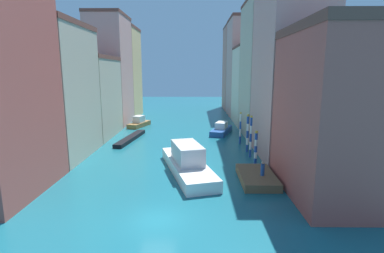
{
  "coord_description": "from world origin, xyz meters",
  "views": [
    {
      "loc": [
        2.65,
        -18.99,
        10.25
      ],
      "look_at": [
        2.1,
        27.62,
        1.5
      ],
      "focal_mm": 27.56,
      "sensor_mm": 36.0,
      "label": 1
    }
  ],
  "objects_px": {
    "waterfront_dock": "(257,177)",
    "person_on_dock": "(263,169)",
    "mooring_pole_2": "(248,133)",
    "motorboat_0": "(139,123)",
    "gondola_black": "(131,138)",
    "vaporetto_white": "(187,162)",
    "mooring_pole_3": "(240,128)",
    "motorboat_1": "(221,129)",
    "mooring_pole_0": "(256,147)",
    "mooring_pole_1": "(251,136)"
  },
  "relations": [
    {
      "from": "waterfront_dock",
      "to": "person_on_dock",
      "type": "xyz_separation_m",
      "value": [
        0.39,
        -0.54,
        1.0
      ]
    },
    {
      "from": "mooring_pole_2",
      "to": "motorboat_0",
      "type": "bearing_deg",
      "value": 134.78
    },
    {
      "from": "gondola_black",
      "to": "person_on_dock",
      "type": "bearing_deg",
      "value": -47.06
    },
    {
      "from": "vaporetto_white",
      "to": "motorboat_0",
      "type": "height_order",
      "value": "vaporetto_white"
    },
    {
      "from": "person_on_dock",
      "to": "motorboat_0",
      "type": "relative_size",
      "value": 0.23
    },
    {
      "from": "mooring_pole_3",
      "to": "vaporetto_white",
      "type": "relative_size",
      "value": 0.37
    },
    {
      "from": "waterfront_dock",
      "to": "motorboat_1",
      "type": "bearing_deg",
      "value": 93.9
    },
    {
      "from": "mooring_pole_0",
      "to": "vaporetto_white",
      "type": "bearing_deg",
      "value": -160.3
    },
    {
      "from": "person_on_dock",
      "to": "mooring_pole_0",
      "type": "relative_size",
      "value": 0.36
    },
    {
      "from": "person_on_dock",
      "to": "gondola_black",
      "type": "height_order",
      "value": "person_on_dock"
    },
    {
      "from": "mooring_pole_0",
      "to": "mooring_pole_1",
      "type": "distance_m",
      "value": 2.92
    },
    {
      "from": "mooring_pole_1",
      "to": "motorboat_0",
      "type": "height_order",
      "value": "mooring_pole_1"
    },
    {
      "from": "vaporetto_white",
      "to": "motorboat_0",
      "type": "relative_size",
      "value": 2.07
    },
    {
      "from": "motorboat_1",
      "to": "waterfront_dock",
      "type": "bearing_deg",
      "value": -86.1
    },
    {
      "from": "mooring_pole_3",
      "to": "motorboat_0",
      "type": "relative_size",
      "value": 0.76
    },
    {
      "from": "motorboat_1",
      "to": "mooring_pole_3",
      "type": "bearing_deg",
      "value": -74.19
    },
    {
      "from": "mooring_pole_2",
      "to": "motorboat_1",
      "type": "xyz_separation_m",
      "value": [
        -2.33,
        11.46,
        -1.84
      ]
    },
    {
      "from": "person_on_dock",
      "to": "mooring_pole_1",
      "type": "height_order",
      "value": "mooring_pole_1"
    },
    {
      "from": "motorboat_0",
      "to": "vaporetto_white",
      "type": "bearing_deg",
      "value": -68.93
    },
    {
      "from": "person_on_dock",
      "to": "gondola_black",
      "type": "relative_size",
      "value": 0.13
    },
    {
      "from": "person_on_dock",
      "to": "mooring_pole_3",
      "type": "distance_m",
      "value": 15.17
    },
    {
      "from": "mooring_pole_2",
      "to": "motorboat_1",
      "type": "relative_size",
      "value": 0.65
    },
    {
      "from": "person_on_dock",
      "to": "mooring_pole_0",
      "type": "bearing_deg",
      "value": 85.22
    },
    {
      "from": "mooring_pole_1",
      "to": "motorboat_1",
      "type": "height_order",
      "value": "mooring_pole_1"
    },
    {
      "from": "mooring_pole_1",
      "to": "gondola_black",
      "type": "distance_m",
      "value": 18.84
    },
    {
      "from": "waterfront_dock",
      "to": "mooring_pole_2",
      "type": "xyz_separation_m",
      "value": [
        0.84,
        10.34,
        2.15
      ]
    },
    {
      "from": "mooring_pole_1",
      "to": "motorboat_1",
      "type": "distance_m",
      "value": 14.25
    },
    {
      "from": "person_on_dock",
      "to": "mooring_pole_2",
      "type": "relative_size",
      "value": 0.28
    },
    {
      "from": "person_on_dock",
      "to": "mooring_pole_3",
      "type": "height_order",
      "value": "mooring_pole_3"
    },
    {
      "from": "mooring_pole_2",
      "to": "mooring_pole_3",
      "type": "distance_m",
      "value": 4.27
    },
    {
      "from": "mooring_pole_2",
      "to": "gondola_black",
      "type": "bearing_deg",
      "value": 158.88
    },
    {
      "from": "mooring_pole_1",
      "to": "vaporetto_white",
      "type": "distance_m",
      "value": 9.41
    },
    {
      "from": "mooring_pole_0",
      "to": "mooring_pole_3",
      "type": "height_order",
      "value": "mooring_pole_3"
    },
    {
      "from": "waterfront_dock",
      "to": "mooring_pole_0",
      "type": "xyz_separation_m",
      "value": [
        0.85,
        5.02,
        1.62
      ]
    },
    {
      "from": "vaporetto_white",
      "to": "mooring_pole_2",
      "type": "bearing_deg",
      "value": 46.87
    },
    {
      "from": "person_on_dock",
      "to": "mooring_pole_2",
      "type": "bearing_deg",
      "value": 87.6
    },
    {
      "from": "mooring_pole_0",
      "to": "waterfront_dock",
      "type": "bearing_deg",
      "value": -99.63
    },
    {
      "from": "mooring_pole_0",
      "to": "motorboat_0",
      "type": "relative_size",
      "value": 0.64
    },
    {
      "from": "mooring_pole_0",
      "to": "mooring_pole_2",
      "type": "xyz_separation_m",
      "value": [
        -0.01,
        5.32,
        0.52
      ]
    },
    {
      "from": "mooring_pole_0",
      "to": "motorboat_1",
      "type": "distance_m",
      "value": 17.0
    },
    {
      "from": "mooring_pole_0",
      "to": "mooring_pole_3",
      "type": "relative_size",
      "value": 0.84
    },
    {
      "from": "mooring_pole_0",
      "to": "motorboat_0",
      "type": "height_order",
      "value": "mooring_pole_0"
    },
    {
      "from": "mooring_pole_2",
      "to": "mooring_pole_3",
      "type": "height_order",
      "value": "mooring_pole_2"
    },
    {
      "from": "mooring_pole_0",
      "to": "mooring_pole_2",
      "type": "height_order",
      "value": "mooring_pole_2"
    },
    {
      "from": "person_on_dock",
      "to": "mooring_pole_2",
      "type": "distance_m",
      "value": 10.95
    },
    {
      "from": "waterfront_dock",
      "to": "mooring_pole_3",
      "type": "height_order",
      "value": "mooring_pole_3"
    },
    {
      "from": "waterfront_dock",
      "to": "motorboat_0",
      "type": "height_order",
      "value": "motorboat_0"
    },
    {
      "from": "mooring_pole_0",
      "to": "mooring_pole_1",
      "type": "xyz_separation_m",
      "value": [
        -0.06,
        2.85,
        0.62
      ]
    },
    {
      "from": "mooring_pole_2",
      "to": "person_on_dock",
      "type": "bearing_deg",
      "value": -92.4
    },
    {
      "from": "gondola_black",
      "to": "motorboat_1",
      "type": "height_order",
      "value": "motorboat_1"
    }
  ]
}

